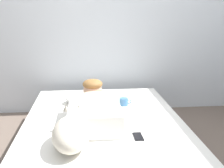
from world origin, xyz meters
TOP-DOWN VIEW (x-y plane):
  - ground_plane at (0.00, 0.00)m, footprint 11.68×11.68m
  - back_wall at (0.00, 1.38)m, footprint 3.84×0.12m
  - bed at (-0.19, 0.10)m, footprint 1.42×2.09m
  - pillow at (-0.29, 0.62)m, footprint 0.52×0.32m
  - person_lying at (-0.27, 0.18)m, footprint 0.43×0.92m
  - dog at (-0.44, -0.31)m, footprint 0.26×0.57m
  - coffee_cup at (0.04, 0.51)m, footprint 0.12×0.09m
  - cell_phone at (0.05, -0.23)m, footprint 0.07×0.14m

SIDE VIEW (x-z plane):
  - ground_plane at x=0.00m, z-range 0.00..0.00m
  - bed at x=-0.19m, z-range 0.00..0.33m
  - cell_phone at x=0.05m, z-range 0.34..0.34m
  - coffee_cup at x=0.04m, z-range 0.34..0.41m
  - pillow at x=-0.29m, z-range 0.34..0.45m
  - dog at x=-0.44m, z-range 0.33..0.55m
  - person_lying at x=-0.27m, z-range 0.31..0.58m
  - back_wall at x=0.00m, z-range 0.00..2.50m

